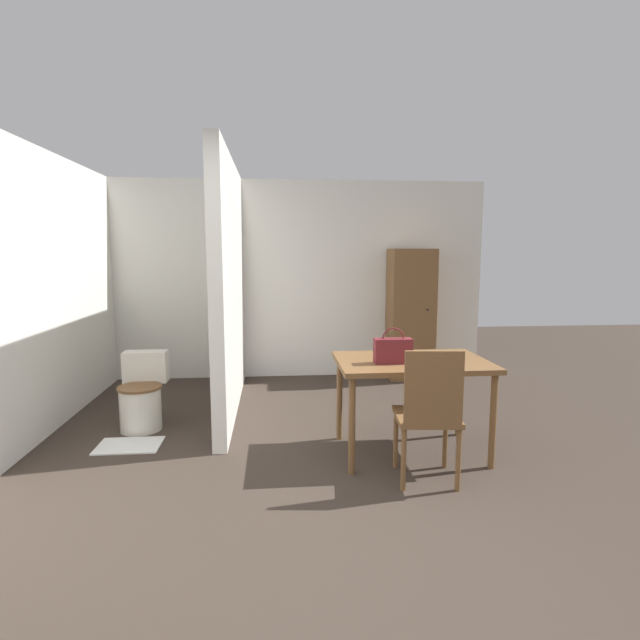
# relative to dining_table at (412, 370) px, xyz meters

# --- Properties ---
(ground_plane) EXTENTS (16.00, 16.00, 0.00)m
(ground_plane) POSITION_rel_dining_table_xyz_m (-0.96, -1.45, -0.68)
(ground_plane) COLOR #382D26
(wall_back) EXTENTS (5.19, 0.12, 2.50)m
(wall_back) POSITION_rel_dining_table_xyz_m (-0.96, 2.67, 0.57)
(wall_back) COLOR silver
(wall_back) RESTS_ON ground_plane
(wall_left) EXTENTS (0.12, 5.06, 2.50)m
(wall_left) POSITION_rel_dining_table_xyz_m (-3.12, 0.58, 0.57)
(wall_left) COLOR silver
(wall_left) RESTS_ON ground_plane
(partition_wall) EXTENTS (0.12, 2.51, 2.50)m
(partition_wall) POSITION_rel_dining_table_xyz_m (-1.52, 1.35, 0.57)
(partition_wall) COLOR silver
(partition_wall) RESTS_ON ground_plane
(dining_table) EXTENTS (1.17, 0.80, 0.76)m
(dining_table) POSITION_rel_dining_table_xyz_m (0.00, 0.00, 0.00)
(dining_table) COLOR brown
(dining_table) RESTS_ON ground_plane
(wooden_chair) EXTENTS (0.47, 0.47, 0.97)m
(wooden_chair) POSITION_rel_dining_table_xyz_m (-0.03, -0.54, -0.16)
(wooden_chair) COLOR brown
(wooden_chair) RESTS_ON ground_plane
(toilet) EXTENTS (0.40, 0.54, 0.67)m
(toilet) POSITION_rel_dining_table_xyz_m (-2.29, 0.80, -0.39)
(toilet) COLOR silver
(toilet) RESTS_ON ground_plane
(handbag) EXTENTS (0.29, 0.11, 0.27)m
(handbag) POSITION_rel_dining_table_xyz_m (-0.18, -0.10, 0.18)
(handbag) COLOR maroon
(handbag) RESTS_ON dining_table
(wooden_cabinet) EXTENTS (0.55, 0.46, 1.64)m
(wooden_cabinet) POSITION_rel_dining_table_xyz_m (0.64, 2.37, 0.14)
(wooden_cabinet) COLOR brown
(wooden_cabinet) RESTS_ON ground_plane
(bath_mat) EXTENTS (0.52, 0.36, 0.01)m
(bath_mat) POSITION_rel_dining_table_xyz_m (-2.29, 0.34, -0.67)
(bath_mat) COLOR silver
(bath_mat) RESTS_ON ground_plane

